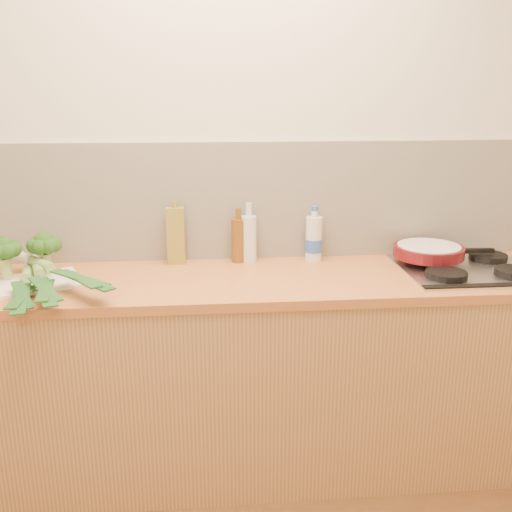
# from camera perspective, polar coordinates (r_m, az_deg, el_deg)

# --- Properties ---
(room_shell) EXTENTS (3.50, 3.50, 3.50)m
(room_shell) POSITION_cam_1_polar(r_m,az_deg,el_deg) (2.62, -2.51, 5.45)
(room_shell) COLOR beige
(room_shell) RESTS_ON ground
(counter) EXTENTS (3.20, 0.62, 0.90)m
(counter) POSITION_cam_1_polar(r_m,az_deg,el_deg) (2.58, -1.99, -11.65)
(counter) COLOR #BC804E
(counter) RESTS_ON ground
(gas_hob) EXTENTS (0.58, 0.50, 0.04)m
(gas_hob) POSITION_cam_1_polar(r_m,az_deg,el_deg) (2.65, 20.48, -1.12)
(gas_hob) COLOR silver
(gas_hob) RESTS_ON counter
(chopping_board) EXTENTS (0.45, 0.40, 0.01)m
(chopping_board) POSITION_cam_1_polar(r_m,az_deg,el_deg) (2.49, -21.51, -2.52)
(chopping_board) COLOR white
(chopping_board) RESTS_ON counter
(broccoli_left) EXTENTS (0.14, 0.14, 0.18)m
(broccoli_left) POSITION_cam_1_polar(r_m,az_deg,el_deg) (2.53, -23.91, 0.55)
(broccoli_left) COLOR #96AD65
(broccoli_left) RESTS_ON chopping_board
(broccoli_right) EXTENTS (0.14, 0.14, 0.18)m
(broccoli_right) POSITION_cam_1_polar(r_m,az_deg,el_deg) (2.55, -20.41, 1.03)
(broccoli_right) COLOR #96AD65
(broccoli_right) RESTS_ON chopping_board
(leek_front) EXTENTS (0.19, 0.64, 0.04)m
(leek_front) POSITION_cam_1_polar(r_m,az_deg,el_deg) (2.45, -22.04, -2.20)
(leek_front) COLOR white
(leek_front) RESTS_ON chopping_board
(leek_mid) EXTENTS (0.26, 0.62, 0.04)m
(leek_mid) POSITION_cam_1_polar(r_m,az_deg,el_deg) (2.42, -20.79, -1.78)
(leek_mid) COLOR white
(leek_mid) RESTS_ON chopping_board
(leek_back) EXTENTS (0.51, 0.54, 0.04)m
(leek_back) POSITION_cam_1_polar(r_m,az_deg,el_deg) (2.45, -19.91, -1.05)
(leek_back) COLOR white
(leek_back) RESTS_ON chopping_board
(skillet) EXTENTS (0.46, 0.31, 0.05)m
(skillet) POSITION_cam_1_polar(r_m,az_deg,el_deg) (2.68, 16.94, 0.49)
(skillet) COLOR #540E13
(skillet) RESTS_ON gas_hob
(oil_tin) EXTENTS (0.08, 0.05, 0.29)m
(oil_tin) POSITION_cam_1_polar(r_m,az_deg,el_deg) (2.59, -8.02, 2.06)
(oil_tin) COLOR olive
(oil_tin) RESTS_ON counter
(glass_bottle) EXTENTS (0.07, 0.07, 0.27)m
(glass_bottle) POSITION_cam_1_polar(r_m,az_deg,el_deg) (2.60, -0.72, 1.84)
(glass_bottle) COLOR silver
(glass_bottle) RESTS_ON counter
(amber_bottle) EXTENTS (0.06, 0.06, 0.25)m
(amber_bottle) POSITION_cam_1_polar(r_m,az_deg,el_deg) (2.60, -1.76, 1.66)
(amber_bottle) COLOR brown
(amber_bottle) RESTS_ON counter
(water_bottle) EXTENTS (0.08, 0.08, 0.24)m
(water_bottle) POSITION_cam_1_polar(r_m,az_deg,el_deg) (2.64, 5.79, 1.60)
(water_bottle) COLOR silver
(water_bottle) RESTS_ON counter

